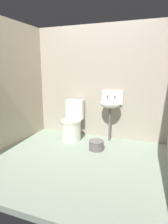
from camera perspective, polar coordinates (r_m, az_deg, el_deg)
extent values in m
cube|color=gray|center=(3.27, -1.84, -13.79)|extent=(3.11, 2.67, 0.08)
cube|color=#A79C8C|center=(4.06, 4.64, 8.50)|extent=(3.11, 0.10, 2.25)
cube|color=tan|center=(3.80, -21.42, 7.40)|extent=(0.10, 2.47, 2.25)
cylinder|color=silver|center=(3.94, -3.76, -5.53)|extent=(0.42, 0.42, 0.38)
cylinder|color=silver|center=(3.88, -3.80, -2.58)|extent=(0.45, 0.45, 0.04)
cube|color=silver|center=(4.12, -2.57, 0.90)|extent=(0.38, 0.22, 0.40)
cylinder|color=#655C5D|center=(3.90, 7.44, -3.66)|extent=(0.04, 0.04, 0.66)
ellipsoid|color=silver|center=(3.80, 7.62, 2.43)|extent=(0.40, 0.32, 0.18)
cube|color=silver|center=(3.94, 8.23, 4.25)|extent=(0.42, 0.04, 0.28)
cylinder|color=#655C5D|center=(3.86, 6.87, 4.40)|extent=(0.04, 0.04, 0.06)
cylinder|color=#655C5D|center=(3.82, 8.91, 4.27)|extent=(0.04, 0.04, 0.06)
cylinder|color=#655C5D|center=(3.52, 3.60, -9.67)|extent=(0.26, 0.26, 0.16)
torus|color=#625D5D|center=(3.49, 3.61, -8.44)|extent=(0.27, 0.27, 0.02)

